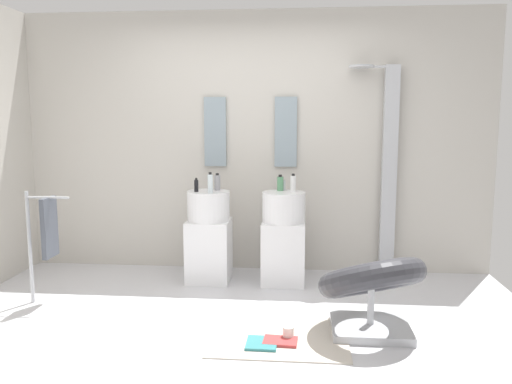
{
  "coord_description": "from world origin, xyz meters",
  "views": [
    {
      "loc": [
        0.52,
        -3.53,
        1.53
      ],
      "look_at": [
        0.15,
        0.55,
        0.95
      ],
      "focal_mm": 35.83,
      "sensor_mm": 36.0,
      "label": 1
    }
  ],
  "objects_px": {
    "pedestal_sink_left": "(209,236)",
    "towel_rack": "(46,230)",
    "soap_bottle_clear": "(210,183)",
    "soap_bottle_white": "(293,183)",
    "pedestal_sink_right": "(283,238)",
    "soap_bottle_grey": "(217,182)",
    "shower_column": "(388,166)",
    "soap_bottle_green": "(280,183)",
    "magazine_teal": "(262,343)",
    "magazine_red": "(280,341)",
    "coffee_mug": "(288,333)",
    "lounge_chair": "(371,285)",
    "soap_bottle_black": "(196,186)"
  },
  "relations": [
    {
      "from": "pedestal_sink_left",
      "to": "towel_rack",
      "type": "xyz_separation_m",
      "value": [
        -1.23,
        -0.73,
        0.19
      ]
    },
    {
      "from": "soap_bottle_clear",
      "to": "soap_bottle_white",
      "type": "relative_size",
      "value": 1.14
    },
    {
      "from": "pedestal_sink_right",
      "to": "towel_rack",
      "type": "relative_size",
      "value": 1.02
    },
    {
      "from": "pedestal_sink_right",
      "to": "soap_bottle_grey",
      "type": "xyz_separation_m",
      "value": [
        -0.63,
        0.07,
        0.51
      ]
    },
    {
      "from": "shower_column",
      "to": "soap_bottle_green",
      "type": "distance_m",
      "value": 1.08
    },
    {
      "from": "soap_bottle_clear",
      "to": "soap_bottle_white",
      "type": "bearing_deg",
      "value": 12.79
    },
    {
      "from": "soap_bottle_white",
      "to": "soap_bottle_green",
      "type": "relative_size",
      "value": 1.1
    },
    {
      "from": "magazine_teal",
      "to": "soap_bottle_clear",
      "type": "distance_m",
      "value": 1.68
    },
    {
      "from": "towel_rack",
      "to": "magazine_red",
      "type": "distance_m",
      "value": 2.15
    },
    {
      "from": "magazine_red",
      "to": "coffee_mug",
      "type": "xyz_separation_m",
      "value": [
        0.05,
        0.07,
        0.03
      ]
    },
    {
      "from": "soap_bottle_grey",
      "to": "soap_bottle_green",
      "type": "distance_m",
      "value": 0.6
    },
    {
      "from": "pedestal_sink_left",
      "to": "towel_rack",
      "type": "relative_size",
      "value": 1.02
    },
    {
      "from": "soap_bottle_green",
      "to": "soap_bottle_clear",
      "type": "bearing_deg",
      "value": -161.34
    },
    {
      "from": "lounge_chair",
      "to": "towel_rack",
      "type": "height_order",
      "value": "towel_rack"
    },
    {
      "from": "shower_column",
      "to": "soap_bottle_clear",
      "type": "distance_m",
      "value": 1.74
    },
    {
      "from": "towel_rack",
      "to": "soap_bottle_white",
      "type": "height_order",
      "value": "soap_bottle_white"
    },
    {
      "from": "lounge_chair",
      "to": "soap_bottle_green",
      "type": "height_order",
      "value": "soap_bottle_green"
    },
    {
      "from": "pedestal_sink_right",
      "to": "coffee_mug",
      "type": "xyz_separation_m",
      "value": [
        0.08,
        -1.28,
        -0.38
      ]
    },
    {
      "from": "pedestal_sink_right",
      "to": "soap_bottle_black",
      "type": "relative_size",
      "value": 7.45
    },
    {
      "from": "lounge_chair",
      "to": "coffee_mug",
      "type": "distance_m",
      "value": 0.69
    },
    {
      "from": "towel_rack",
      "to": "soap_bottle_clear",
      "type": "bearing_deg",
      "value": 25.55
    },
    {
      "from": "soap_bottle_clear",
      "to": "towel_rack",
      "type": "bearing_deg",
      "value": -154.45
    },
    {
      "from": "pedestal_sink_right",
      "to": "soap_bottle_black",
      "type": "distance_m",
      "value": 0.95
    },
    {
      "from": "pedestal_sink_right",
      "to": "magazine_red",
      "type": "xyz_separation_m",
      "value": [
        0.03,
        -1.35,
        -0.41
      ]
    },
    {
      "from": "lounge_chair",
      "to": "pedestal_sink_left",
      "type": "bearing_deg",
      "value": 141.92
    },
    {
      "from": "soap_bottle_clear",
      "to": "soap_bottle_grey",
      "type": "distance_m",
      "value": 0.19
    },
    {
      "from": "magazine_red",
      "to": "magazine_teal",
      "type": "xyz_separation_m",
      "value": [
        -0.13,
        -0.04,
        -0.0
      ]
    },
    {
      "from": "lounge_chair",
      "to": "magazine_teal",
      "type": "xyz_separation_m",
      "value": [
        -0.77,
        -0.31,
        -0.33
      ]
    },
    {
      "from": "magazine_teal",
      "to": "soap_bottle_clear",
      "type": "height_order",
      "value": "soap_bottle_clear"
    },
    {
      "from": "pedestal_sink_left",
      "to": "magazine_teal",
      "type": "distance_m",
      "value": 1.58
    },
    {
      "from": "shower_column",
      "to": "towel_rack",
      "type": "relative_size",
      "value": 2.16
    },
    {
      "from": "lounge_chair",
      "to": "soap_bottle_white",
      "type": "bearing_deg",
      "value": 117.45
    },
    {
      "from": "pedestal_sink_left",
      "to": "soap_bottle_clear",
      "type": "xyz_separation_m",
      "value": [
        0.04,
        -0.12,
        0.52
      ]
    },
    {
      "from": "soap_bottle_green",
      "to": "soap_bottle_black",
      "type": "bearing_deg",
      "value": -169.43
    },
    {
      "from": "pedestal_sink_left",
      "to": "magazine_teal",
      "type": "height_order",
      "value": "pedestal_sink_left"
    },
    {
      "from": "lounge_chair",
      "to": "soap_bottle_grey",
      "type": "xyz_separation_m",
      "value": [
        -1.31,
        1.15,
        0.59
      ]
    },
    {
      "from": "towel_rack",
      "to": "pedestal_sink_right",
      "type": "bearing_deg",
      "value": 20.55
    },
    {
      "from": "coffee_mug",
      "to": "soap_bottle_white",
      "type": "height_order",
      "value": "soap_bottle_white"
    },
    {
      "from": "soap_bottle_white",
      "to": "magazine_teal",
      "type": "bearing_deg",
      "value": -97.05
    },
    {
      "from": "pedestal_sink_right",
      "to": "soap_bottle_clear",
      "type": "distance_m",
      "value": 0.86
    },
    {
      "from": "lounge_chair",
      "to": "towel_rack",
      "type": "distance_m",
      "value": 2.65
    },
    {
      "from": "lounge_chair",
      "to": "coffee_mug",
      "type": "relative_size",
      "value": 11.93
    },
    {
      "from": "pedestal_sink_left",
      "to": "magazine_red",
      "type": "height_order",
      "value": "pedestal_sink_left"
    },
    {
      "from": "soap_bottle_clear",
      "to": "soap_bottle_black",
      "type": "xyz_separation_m",
      "value": [
        -0.14,
        0.07,
        -0.03
      ]
    },
    {
      "from": "soap_bottle_white",
      "to": "towel_rack",
      "type": "bearing_deg",
      "value": -158.96
    },
    {
      "from": "magazine_teal",
      "to": "soap_bottle_white",
      "type": "height_order",
      "value": "soap_bottle_white"
    },
    {
      "from": "shower_column",
      "to": "soap_bottle_white",
      "type": "height_order",
      "value": "shower_column"
    },
    {
      "from": "magazine_teal",
      "to": "soap_bottle_black",
      "type": "height_order",
      "value": "soap_bottle_black"
    },
    {
      "from": "magazine_teal",
      "to": "soap_bottle_green",
      "type": "height_order",
      "value": "soap_bottle_green"
    },
    {
      "from": "pedestal_sink_left",
      "to": "magazine_red",
      "type": "xyz_separation_m",
      "value": [
        0.74,
        -1.35,
        -0.41
      ]
    }
  ]
}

